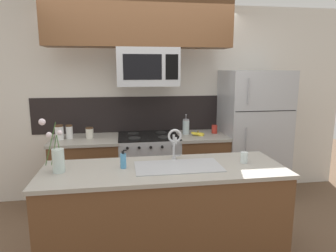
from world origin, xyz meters
The scene contains 21 objects.
ground_plane centered at (0.00, 0.00, 0.00)m, with size 10.00×10.00×0.00m, color brown.
rear_partition centered at (0.30, 1.28, 1.30)m, with size 5.20×0.10×2.60m, color silver.
splash_band centered at (0.00, 1.22, 1.15)m, with size 3.00×0.01×0.48m, color black.
back_counter_left centered at (-0.78, 0.90, 0.46)m, with size 0.84×0.65×0.91m.
back_counter_right centered at (0.69, 0.90, 0.46)m, with size 0.66×0.65×0.91m.
stove_range centered at (0.00, 0.90, 0.46)m, with size 0.76×0.64×0.93m.
microwave centered at (0.00, 0.88, 1.78)m, with size 0.74×0.40×0.46m.
upper_cabinet_band centered at (-0.09, 0.85, 2.31)m, with size 2.19×0.34×0.60m, color brown.
refrigerator centered at (1.42, 0.92, 0.87)m, with size 0.82×0.74×1.74m.
storage_jar_tall centered at (-1.09, 0.89, 1.00)m, with size 0.10×0.10×0.18m.
storage_jar_medium centered at (-0.97, 0.92, 1.00)m, with size 0.08×0.08×0.17m.
storage_jar_short centered at (-0.73, 0.91, 0.98)m, with size 0.10×0.10×0.14m.
banana_bunch centered at (0.64, 0.84, 0.93)m, with size 0.19×0.12×0.08m.
french_press centered at (0.51, 0.96, 1.01)m, with size 0.09×0.09×0.27m.
coffee_tin centered at (0.90, 0.95, 0.97)m, with size 0.08×0.08×0.11m, color #B22D23.
island_counter centered at (0.03, -0.35, 0.46)m, with size 2.13×0.74×0.91m.
kitchen_sink centered at (0.15, -0.35, 0.84)m, with size 0.76×0.39×0.16m.
sink_faucet centered at (0.15, -0.16, 1.11)m, with size 0.14×0.14×0.31m.
dish_soap_bottle centered at (-0.33, -0.31, 0.98)m, with size 0.06×0.05×0.16m.
spare_glass centered at (0.77, -0.33, 0.96)m, with size 0.07×0.07×0.10m.
flower_vase centered at (-0.87, -0.33, 1.03)m, with size 0.18×0.14×0.46m.
Camera 1 is at (-0.32, -2.83, 1.77)m, focal length 32.00 mm.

